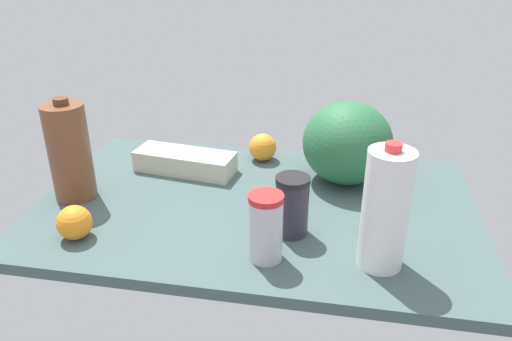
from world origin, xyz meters
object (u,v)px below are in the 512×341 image
Objects in this scene: milk_jug at (385,210)px; tumbler_cup at (266,227)px; chocolate_milk_jug at (70,152)px; egg_carton at (185,162)px; orange_beside_bowl at (263,147)px; shaker_bottle at (292,205)px; orange_loose at (74,223)px; watermelon at (347,143)px.

tumbler_cup is (25.66, 2.44, -5.74)cm from milk_jug.
chocolate_milk_jug is 0.94× the size of egg_carton.
tumbler_cup is at bearing 100.35° from orange_beside_bowl.
shaker_bottle reaches higher than orange_loose.
egg_carton is 43.59cm from orange_loose.
orange_loose is at bearing 0.06° from tumbler_cup.
shaker_bottle is (-36.75, 29.26, 4.53)cm from egg_carton.
watermelon is at bearing -111.42° from tumbler_cup.
orange_beside_bowl is (-47.75, -34.09, -9.24)cm from chocolate_milk_jug.
chocolate_milk_jug is at bearing -61.88° from orange_loose.
orange_loose is (47.07, 0.05, -4.00)cm from tumbler_cup.
chocolate_milk_jug is 34.78cm from egg_carton.
egg_carton is at bearing -139.93° from chocolate_milk_jug.
orange_beside_bowl is 1.05× the size of orange_loose.
shaker_bottle is 44.52cm from orange_beside_bowl.
shaker_bottle reaches higher than egg_carton.
chocolate_milk_jug is 1.11× the size of watermelon.
milk_jug is 1.02× the size of chocolate_milk_jug.
watermelon is at bearing -111.41° from shaker_bottle.
tumbler_cup reaches higher than orange_beside_bowl.
shaker_bottle is at bearing 172.74° from chocolate_milk_jug.
orange_loose is (14.89, 40.95, 1.05)cm from egg_carton.
shaker_bottle reaches higher than orange_beside_bowl.
chocolate_milk_jug reaches higher than watermelon.
milk_jug reaches higher than watermelon.
tumbler_cup is (17.04, 43.42, -3.91)cm from watermelon.
egg_carton is at bearing -51.82° from tumbler_cup.
tumbler_cup reaches higher than orange_loose.
shaker_bottle is 1.81× the size of orange_loose.
orange_beside_bowl is at bearing -124.76° from orange_loose.
tumbler_cup is (4.58, 11.65, 0.51)cm from shaker_bottle.
tumbler_cup is at bearing 68.54° from shaker_bottle.
tumbler_cup is at bearing 135.88° from egg_carton.
chocolate_milk_jug is 1.77× the size of tumbler_cup.
watermelon reaches higher than shaker_bottle.
watermelon reaches higher than orange_beside_bowl.
milk_jug is 26.40cm from tumbler_cup.
chocolate_milk_jug is 62.91cm from shaker_bottle.
orange_loose is (51.64, 11.69, -3.49)cm from shaker_bottle.
chocolate_milk_jug is (83.20, -17.12, -0.28)cm from milk_jug.
milk_jug is 41.92cm from watermelon.
watermelon is 29.73cm from orange_beside_bowl.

